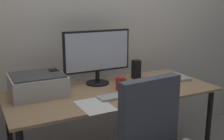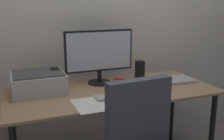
# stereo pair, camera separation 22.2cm
# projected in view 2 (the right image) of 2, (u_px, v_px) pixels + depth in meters

# --- Properties ---
(back_wall) EXTENTS (6.40, 0.10, 2.60)m
(back_wall) POSITION_uv_depth(u_px,v_px,m) (92.00, 16.00, 2.57)
(back_wall) COLOR silver
(back_wall) RESTS_ON ground
(desk) EXTENTS (1.67, 0.72, 0.74)m
(desk) POSITION_uv_depth(u_px,v_px,m) (112.00, 100.00, 2.25)
(desk) COLOR tan
(desk) RESTS_ON ground
(monitor) EXTENTS (0.59, 0.20, 0.46)m
(monitor) POSITION_uv_depth(u_px,v_px,m) (99.00, 53.00, 2.35)
(monitor) COLOR black
(monitor) RESTS_ON desk
(keyboard) EXTENTS (0.29, 0.12, 0.02)m
(keyboard) POSITION_uv_depth(u_px,v_px,m) (114.00, 96.00, 2.06)
(keyboard) COLOR #B7BABC
(keyboard) RESTS_ON desk
(mouse) EXTENTS (0.06, 0.10, 0.03)m
(mouse) POSITION_uv_depth(u_px,v_px,m) (138.00, 92.00, 2.13)
(mouse) COLOR black
(mouse) RESTS_ON desk
(coffee_mug) EXTENTS (0.09, 0.07, 0.10)m
(coffee_mug) POSITION_uv_depth(u_px,v_px,m) (120.00, 83.00, 2.22)
(coffee_mug) COLOR #B72D28
(coffee_mug) RESTS_ON desk
(laptop) EXTENTS (0.34, 0.26, 0.02)m
(laptop) POSITION_uv_depth(u_px,v_px,m) (174.00, 80.00, 2.47)
(laptop) COLOR #B7BABC
(laptop) RESTS_ON desk
(speaker_left) EXTENTS (0.06, 0.07, 0.17)m
(speaker_left) POSITION_uv_depth(u_px,v_px,m) (55.00, 78.00, 2.25)
(speaker_left) COLOR black
(speaker_left) RESTS_ON desk
(speaker_right) EXTENTS (0.06, 0.07, 0.17)m
(speaker_right) POSITION_uv_depth(u_px,v_px,m) (140.00, 70.00, 2.52)
(speaker_right) COLOR black
(speaker_right) RESTS_ON desk
(printer) EXTENTS (0.40, 0.34, 0.16)m
(printer) POSITION_uv_depth(u_px,v_px,m) (38.00, 82.00, 2.16)
(printer) COLOR silver
(printer) RESTS_ON desk
(paper_sheet) EXTENTS (0.21, 0.30, 0.00)m
(paper_sheet) POSITION_uv_depth(u_px,v_px,m) (90.00, 105.00, 1.91)
(paper_sheet) COLOR white
(paper_sheet) RESTS_ON desk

